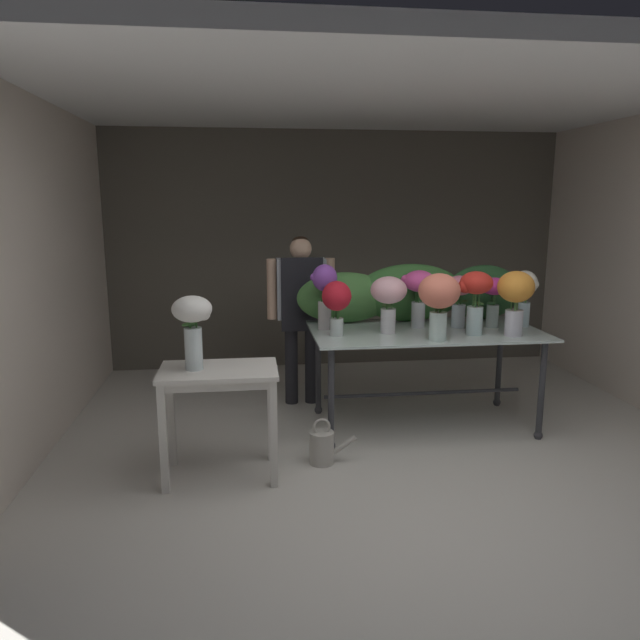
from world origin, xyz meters
The scene contains 20 objects.
ground_plane centered at (0.00, 1.87, 0.00)m, with size 8.24×8.24×0.00m, color beige.
wall_back centered at (0.00, 3.74, 1.32)m, with size 5.20×0.12×2.65m, color #5B564C.
wall_left centered at (-2.60, 1.87, 1.32)m, with size 0.12×3.86×2.65m, color beige.
ceiling_slab centered at (0.00, 1.87, 2.71)m, with size 5.32×3.86×0.12m, color silver.
display_table_glass centered at (0.44, 1.65, 0.71)m, with size 1.89×1.00×0.84m.
side_table_white centered at (-1.22, 0.91, 0.66)m, with size 0.79×0.50×0.77m.
florist centered at (-0.53, 2.35, 0.97)m, with size 0.62×0.24×1.57m.
foliage_backdrop centered at (0.40, 2.03, 1.08)m, with size 2.02×0.29×0.51m.
vase_magenta_anemones centered at (1.02, 1.68, 1.12)m, with size 0.28×0.24×0.42m.
vase_sunset_roses centered at (1.06, 1.35, 1.16)m, with size 0.28×0.28×0.51m.
vase_crimson_snapdragons centered at (-0.33, 1.53, 1.12)m, with size 0.24×0.23×0.44m.
vase_rosy_lilies centered at (0.74, 1.72, 1.12)m, with size 0.26×0.23×0.44m.
vase_blush_peonies centered at (0.10, 1.57, 1.14)m, with size 0.29×0.29×0.46m.
vase_fuchsia_ranunculus centered at (0.40, 1.76, 1.15)m, with size 0.28×0.26×0.48m.
vase_coral_hydrangea centered at (0.42, 1.29, 1.16)m, with size 0.32×0.32×0.51m.
vase_violet_carnations centered at (-0.39, 1.78, 1.17)m, with size 0.22×0.21×0.54m.
vase_ivory_stock centered at (1.30, 1.69, 1.13)m, with size 0.21×0.21×0.47m.
vase_scarlet_tulips centered at (0.77, 1.43, 1.16)m, with size 0.28×0.26×0.51m.
vase_white_roses_tall centered at (-1.38, 0.91, 1.10)m, with size 0.26×0.26×0.50m.
watering_can centered at (-0.50, 1.02, 0.13)m, with size 0.35×0.18×0.34m.
Camera 1 is at (-1.02, -2.99, 1.88)m, focal length 33.27 mm.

